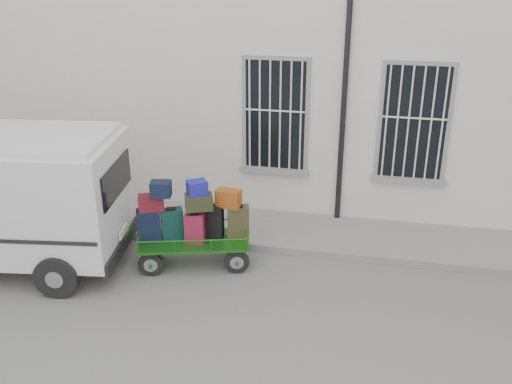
{
  "coord_description": "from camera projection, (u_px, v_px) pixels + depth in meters",
  "views": [
    {
      "loc": [
        1.5,
        -8.0,
        5.26
      ],
      "look_at": [
        -0.38,
        1.0,
        1.4
      ],
      "focal_mm": 40.0,
      "sensor_mm": 36.0,
      "label": 1
    }
  ],
  "objects": [
    {
      "name": "luggage_cart",
      "position": [
        193.0,
        223.0,
        10.11
      ],
      "size": [
        2.34,
        1.37,
        1.67
      ],
      "rotation": [
        0.0,
        0.0,
        0.27
      ],
      "color": "black",
      "rests_on": "ground"
    },
    {
      "name": "building",
      "position": [
        311.0,
        58.0,
        13.34
      ],
      "size": [
        24.0,
        5.15,
        6.0
      ],
      "color": "beige",
      "rests_on": "ground"
    },
    {
      "name": "ground",
      "position": [
        266.0,
        293.0,
        9.55
      ],
      "size": [
        80.0,
        80.0,
        0.0
      ],
      "primitive_type": "plane",
      "color": "slate",
      "rests_on": "ground"
    },
    {
      "name": "sidewalk",
      "position": [
        287.0,
        231.0,
        11.5
      ],
      "size": [
        24.0,
        1.7,
        0.15
      ],
      "primitive_type": "cube",
      "color": "gray",
      "rests_on": "ground"
    }
  ]
}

